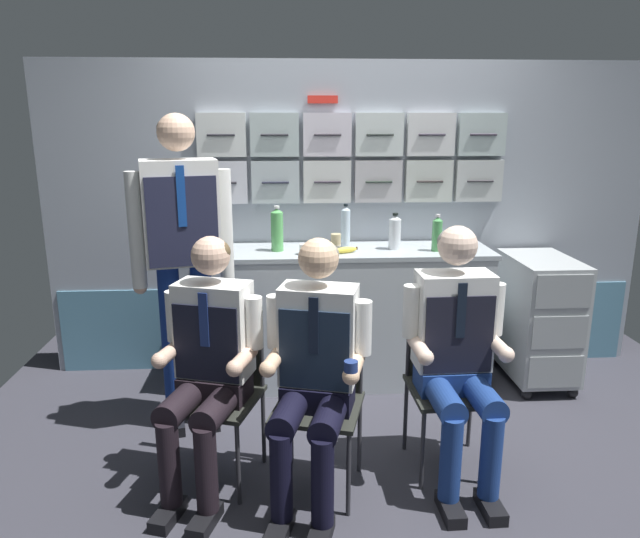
% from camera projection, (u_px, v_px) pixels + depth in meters
% --- Properties ---
extents(ground, '(4.80, 4.80, 0.04)m').
position_uv_depth(ground, '(376.00, 471.00, 3.07)').
color(ground, '#33333B').
extents(galley_bulkhead, '(4.20, 0.14, 2.15)m').
position_uv_depth(galley_bulkhead, '(350.00, 219.00, 4.12)').
color(galley_bulkhead, '#98A0AC').
rests_on(galley_bulkhead, ground).
extents(galley_counter, '(1.95, 0.53, 0.93)m').
position_uv_depth(galley_counter, '(343.00, 316.00, 4.00)').
color(galley_counter, silver).
rests_on(galley_counter, ground).
extents(service_trolley, '(0.40, 0.65, 0.87)m').
position_uv_depth(service_trolley, '(538.00, 316.00, 3.97)').
color(service_trolley, black).
rests_on(service_trolley, ground).
extents(folding_chair_left, '(0.50, 0.50, 0.84)m').
position_uv_depth(folding_chair_left, '(223.00, 375.00, 2.95)').
color(folding_chair_left, '#2D2D33').
rests_on(folding_chair_left, ground).
extents(crew_member_left, '(0.51, 0.66, 1.24)m').
position_uv_depth(crew_member_left, '(208.00, 357.00, 2.76)').
color(crew_member_left, black).
rests_on(crew_member_left, ground).
extents(folding_chair_center, '(0.49, 0.49, 0.84)m').
position_uv_depth(folding_chair_center, '(322.00, 383.00, 2.87)').
color(folding_chair_center, '#2D2D33').
rests_on(folding_chair_center, ground).
extents(crew_member_center, '(0.51, 0.66, 1.25)m').
position_uv_depth(crew_member_center, '(315.00, 363.00, 2.67)').
color(crew_member_center, black).
rests_on(crew_member_center, ground).
extents(folding_chair_near_trolley, '(0.41, 0.41, 0.84)m').
position_uv_depth(folding_chair_near_trolley, '(445.00, 367.00, 3.05)').
color(folding_chair_near_trolley, '#2D2D33').
rests_on(folding_chair_near_trolley, ground).
extents(crew_member_near_trolley, '(0.51, 0.62, 1.28)m').
position_uv_depth(crew_member_near_trolley, '(457.00, 345.00, 2.85)').
color(crew_member_near_trolley, black).
rests_on(crew_member_near_trolley, ground).
extents(crew_member_standing, '(0.55, 0.34, 1.80)m').
position_uv_depth(crew_member_standing, '(183.00, 244.00, 3.23)').
color(crew_member_standing, black).
rests_on(crew_member_standing, ground).
extents(water_bottle_short, '(0.06, 0.06, 0.29)m').
position_uv_depth(water_bottle_short, '(346.00, 227.00, 3.90)').
color(water_bottle_short, silver).
rests_on(water_bottle_short, galley_counter).
extents(water_bottle_tall, '(0.08, 0.08, 0.30)m').
position_uv_depth(water_bottle_tall, '(277.00, 230.00, 3.80)').
color(water_bottle_tall, '#53A556').
rests_on(water_bottle_tall, galley_counter).
extents(water_bottle_clear, '(0.08, 0.08, 0.24)m').
position_uv_depth(water_bottle_clear, '(395.00, 232.00, 3.85)').
color(water_bottle_clear, silver).
rests_on(water_bottle_clear, galley_counter).
extents(water_bottle_blue_cap, '(0.07, 0.07, 0.24)m').
position_uv_depth(water_bottle_blue_cap, '(437.00, 234.00, 3.80)').
color(water_bottle_blue_cap, '#4A9652').
rests_on(water_bottle_blue_cap, galley_counter).
extents(paper_cup_tan, '(0.07, 0.07, 0.07)m').
position_uv_depth(paper_cup_tan, '(305.00, 249.00, 3.72)').
color(paper_cup_tan, silver).
rests_on(paper_cup_tan, galley_counter).
extents(coffee_cup_white, '(0.07, 0.07, 0.08)m').
position_uv_depth(coffee_cup_white, '(336.00, 239.00, 4.00)').
color(coffee_cup_white, tan).
rests_on(coffee_cup_white, galley_counter).
extents(snack_banana, '(0.17, 0.10, 0.04)m').
position_uv_depth(snack_banana, '(345.00, 250.00, 3.76)').
color(snack_banana, yellow).
rests_on(snack_banana, galley_counter).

